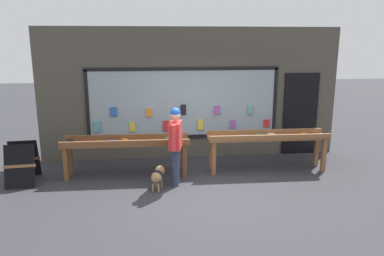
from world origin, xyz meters
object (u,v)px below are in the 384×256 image
display_table_left (126,145)px  person_browsing (175,141)px  display_table_right (268,140)px  small_dog (158,175)px  sandwich_board_sign (22,162)px

display_table_left → person_browsing: person_browsing is taller
display_table_right → person_browsing: bearing=-163.2°
display_table_right → person_browsing: (-2.13, -0.64, 0.22)m
display_table_left → display_table_right: bearing=-0.0°
display_table_right → small_dog: bearing=-161.8°
display_table_left → small_dog: (0.65, -0.82, -0.42)m
display_table_left → sandwich_board_sign: bearing=-176.0°
display_table_left → display_table_right: size_ratio=1.00×
person_browsing → small_dog: (-0.37, -0.18, -0.65)m
display_table_left → person_browsing: 1.23m
display_table_right → small_dog: 2.67m
display_table_left → sandwich_board_sign: same height
display_table_left → sandwich_board_sign: 2.15m
display_table_right → person_browsing: 2.24m
small_dog → display_table_right: bearing=-53.7°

